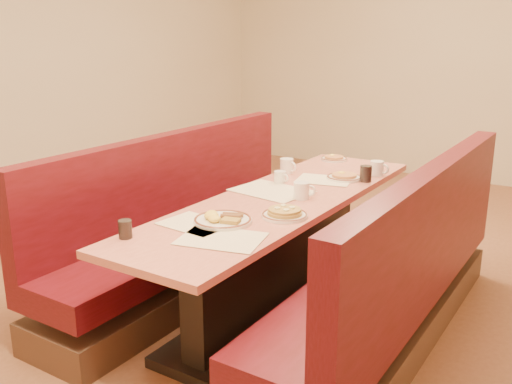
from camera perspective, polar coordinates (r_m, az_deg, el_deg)
The scene contains 18 objects.
ground at distance 3.70m, azimuth 2.41°, elevation -11.74°, with size 8.00×8.00×0.00m, color #9E6647.
diner_table at distance 3.54m, azimuth 2.48°, elevation -6.37°, with size 0.70×2.50×0.75m.
booth_left at distance 3.94m, azimuth -6.77°, elevation -4.33°, with size 0.55×2.50×1.05m.
booth_right at distance 3.27m, azimuth 13.75°, elevation -9.03°, with size 0.55×2.50×1.05m.
placemat_near_left at distance 2.96m, azimuth -6.05°, elevation -3.17°, with size 0.35×0.26×0.00m, color beige.
placemat_near_right at distance 2.74m, azimuth -3.49°, elevation -4.66°, with size 0.39×0.30×0.00m, color beige.
placemat_far_left at distance 3.55m, azimuth 1.55°, elevation 0.14°, with size 0.46×0.34×0.00m, color beige.
placemat_far_right at distance 3.83m, azimuth 6.83°, elevation 1.22°, with size 0.35×0.27×0.00m, color beige.
pancake_plate at distance 3.05m, azimuth 2.89°, elevation -2.17°, with size 0.25×0.25×0.06m.
eggs_plate at distance 2.97m, azimuth -3.43°, elevation -2.76°, with size 0.30×0.30×0.06m.
extra_plate_mid at distance 3.88m, azimuth 8.80°, elevation 1.51°, with size 0.24×0.24×0.05m.
extra_plate_far at distance 4.44m, azimuth 7.80°, elevation 3.36°, with size 0.21×0.21×0.04m.
coffee_mug_a at distance 3.39m, azimuth 4.64°, elevation 0.18°, with size 0.13×0.09×0.10m.
coffee_mug_b at distance 3.72m, azimuth 2.44°, elevation 1.51°, with size 0.11×0.08×0.08m.
coffee_mug_c at distance 4.01m, azimuth 12.05°, elevation 2.36°, with size 0.13×0.09×0.10m.
coffee_mug_d at distance 4.00m, azimuth 3.13°, elevation 2.66°, with size 0.13×0.09×0.10m.
soda_tumbler_near at distance 2.81m, azimuth -12.95°, elevation -3.64°, with size 0.07×0.07×0.09m.
soda_tumbler_mid at distance 3.83m, azimuth 10.92°, elevation 1.81°, with size 0.08×0.08×0.11m.
Camera 1 is at (1.65, -2.84, 1.71)m, focal length 40.00 mm.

